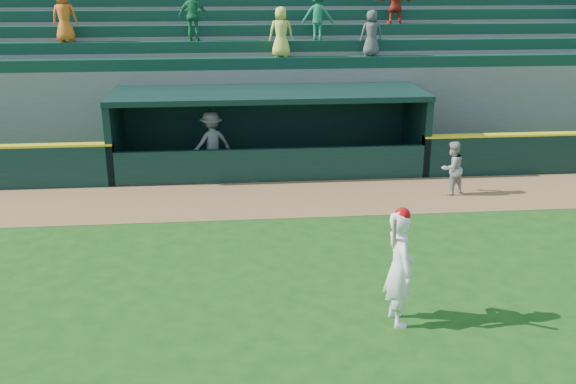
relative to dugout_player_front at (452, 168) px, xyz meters
name	(u,v)px	position (x,y,z in m)	size (l,w,h in m)	color
ground	(296,280)	(-4.82, -4.87, -0.75)	(120.00, 120.00, 0.00)	#1A4812
warning_track	(276,199)	(-4.82, 0.03, -0.74)	(40.00, 3.00, 0.01)	olive
dugout_player_front	(452,168)	(0.00, 0.00, 0.00)	(0.73, 0.57, 1.49)	#9F9F9A
dugout_player_inside	(212,143)	(-6.57, 2.68, 0.21)	(1.23, 0.71, 1.90)	gray
dugout	(268,125)	(-4.82, 3.13, 0.61)	(9.40, 2.80, 2.46)	#62615D
stands	(261,71)	(-4.79, 7.70, 1.66)	(34.50, 6.25, 7.14)	slate
batter_at_plate	(399,267)	(-3.25, -6.66, 0.30)	(0.57, 0.87, 2.12)	white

